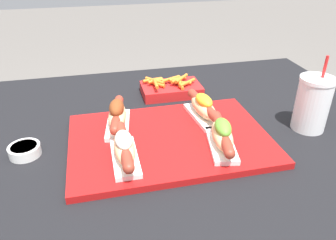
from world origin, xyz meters
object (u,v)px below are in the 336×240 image
hot_dog_2 (117,115)px  drink_cup (311,103)px  hot_dog_1 (222,135)px  hot_dog_3 (203,107)px  fries_basket (171,89)px  sauce_bowl (25,150)px  serving_tray (170,140)px  hot_dog_0 (124,148)px

hot_dog_2 → drink_cup: 0.54m
hot_dog_1 → hot_dog_3: hot_dog_1 is taller
hot_dog_2 → fries_basket: bearing=46.3°
sauce_bowl → fries_basket: bearing=31.4°
serving_tray → sauce_bowl: size_ratio=6.72×
hot_dog_3 → drink_cup: drink_cup is taller
serving_tray → drink_cup: 0.41m
hot_dog_3 → sauce_bowl: hot_dog_3 is taller
serving_tray → sauce_bowl: (-0.37, 0.03, 0.01)m
serving_tray → drink_cup: size_ratio=2.44×
serving_tray → hot_dog_1: (0.12, -0.08, 0.04)m
hot_dog_2 → fries_basket: hot_dog_2 is taller
sauce_bowl → fries_basket: 0.52m
hot_dog_3 → hot_dog_0: bearing=-148.0°
hot_dog_3 → sauce_bowl: bearing=-173.9°
hot_dog_1 → hot_dog_2: 0.29m
serving_tray → hot_dog_1: bearing=-33.0°
hot_dog_0 → sauce_bowl: bearing=157.2°
hot_dog_1 → hot_dog_2: (-0.24, 0.16, 0.00)m
sauce_bowl → hot_dog_1: bearing=-11.9°
hot_dog_3 → sauce_bowl: (-0.49, -0.05, -0.04)m
hot_dog_2 → fries_basket: 0.30m
hot_dog_2 → fries_basket: (0.20, 0.21, -0.03)m
hot_dog_0 → sauce_bowl: (-0.24, 0.10, -0.04)m
hot_dog_1 → drink_cup: (0.29, 0.06, 0.03)m
serving_tray → hot_dog_0: size_ratio=2.58×
hot_dog_2 → sauce_bowl: size_ratio=2.57×
hot_dog_3 → fries_basket: hot_dog_3 is taller
hot_dog_1 → sauce_bowl: (-0.49, 0.10, -0.04)m
hot_dog_0 → hot_dog_3: size_ratio=1.00×
serving_tray → hot_dog_2: (-0.13, 0.08, 0.04)m
sauce_bowl → hot_dog_0: bearing=-22.8°
serving_tray → fries_basket: 0.31m
hot_dog_0 → hot_dog_3: hot_dog_3 is taller
hot_dog_0 → sauce_bowl: 0.26m
hot_dog_1 → sauce_bowl: size_ratio=2.56×
fries_basket → hot_dog_0: bearing=-118.5°
serving_tray → sauce_bowl: sauce_bowl is taller
hot_dog_0 → hot_dog_1: size_ratio=1.02×
hot_dog_0 → sauce_bowl: hot_dog_0 is taller
serving_tray → drink_cup: (0.40, -0.01, 0.07)m
serving_tray → fries_basket: fries_basket is taller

